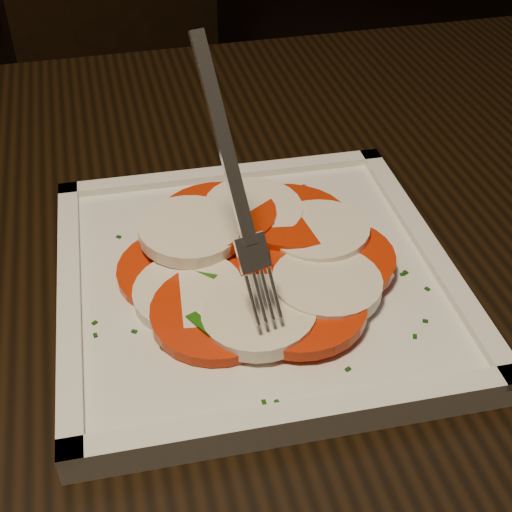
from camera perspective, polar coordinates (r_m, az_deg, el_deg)
name	(u,v)px	position (r m, az deg, el deg)	size (l,w,h in m)	color
table	(132,364)	(0.60, -9.88, -8.48)	(1.23, 0.85, 0.75)	black
chair	(148,69)	(1.37, -8.63, 14.56)	(0.56, 0.56, 0.93)	black
plate	(256,281)	(0.50, 0.00, -1.99)	(0.27, 0.27, 0.01)	white
caprese_salad	(256,260)	(0.49, 0.00, -0.36)	(0.23, 0.23, 0.03)	red
fork	(225,169)	(0.43, -2.51, 6.96)	(0.04, 0.10, 0.15)	white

